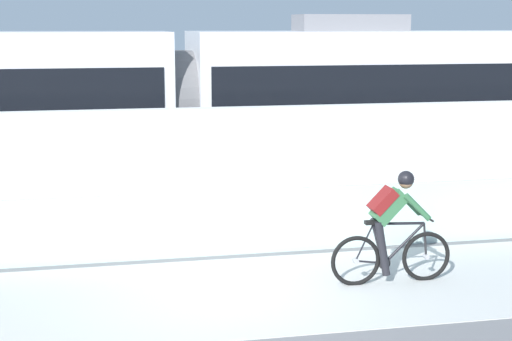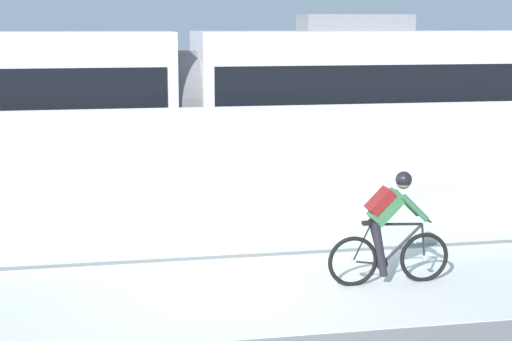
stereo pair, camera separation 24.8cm
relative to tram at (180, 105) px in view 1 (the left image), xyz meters
The scene contains 8 objects.
ground_plane 7.11m from the tram, 91.38° to the right, with size 200.00×200.00×0.00m, color slate.
bike_path_deck 7.11m from the tram, 91.38° to the right, with size 32.00×3.20×0.01m, color beige.
glass_parapet 5.19m from the tram, 91.90° to the right, with size 32.00×0.05×1.04m, color #ADC6C1.
concrete_barrier_wall 3.31m from the tram, 92.96° to the right, with size 32.00×0.36×2.15m, color silver.
tram_rail_near 2.03m from the tram, 102.98° to the right, with size 32.00×0.08×0.01m, color #595654.
tram_rail_far 2.03m from the tram, 102.98° to the left, with size 32.00×0.08×0.01m, color #595654.
tram is the anchor object (origin of this frame).
cyclist_on_bike 7.27m from the tram, 72.55° to the right, with size 1.77×0.58×1.61m.
Camera 1 is at (-1.74, -10.10, 3.62)m, focal length 55.60 mm.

